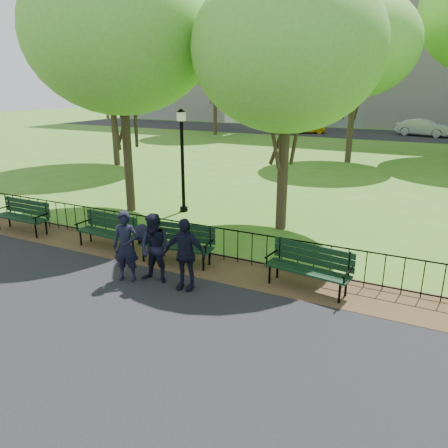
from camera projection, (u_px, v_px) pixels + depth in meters
The scene contains 21 objects.
ground at pixel (162, 286), 10.13m from camera, with size 120.00×120.00×0.00m, color #456B1C.
asphalt_path at pixel (46, 366), 7.24m from camera, with size 60.00×9.20×0.01m, color black.
dirt_strip at pixel (195, 262), 11.40m from camera, with size 60.00×1.60×0.01m, color #3C2C18.
far_street at pixel (379, 135), 39.91m from camera, with size 70.00×9.00×0.01m, color black.
iron_fence at pixel (204, 239), 11.68m from camera, with size 24.06×0.06×1.00m.
apartment_west at pixel (227, 14), 56.35m from camera, with size 22.00×15.00×26.00m, color silver.
park_bench_main at pixel (162, 237), 11.29m from camera, with size 2.12×0.81×1.11m.
park_bench_left_a at pixel (108, 227), 12.29m from camera, with size 1.90×0.68×1.06m.
park_bench_left_b at pixel (23, 212), 13.64m from camera, with size 1.94×0.61×1.10m.
park_bench_right_a at pixel (310, 263), 9.80m from camera, with size 2.00×0.86×1.10m.
lamppost at pixel (182, 157), 15.41m from camera, with size 0.33×0.33×3.66m.
tree_near_w at pixel (119, 32), 14.29m from camera, with size 6.27×6.27×8.73m.
tree_near_e at pixel (288, 50), 12.49m from camera, with size 5.58×5.58×7.78m.
tree_mid_w at pixel (107, 34), 23.01m from camera, with size 7.17×7.17×9.99m.
tree_far_c at pixel (358, 45), 24.01m from camera, with size 6.72×6.72×9.37m.
tree_far_w at pixel (215, 50), 37.73m from camera, with size 7.44×7.44×10.37m.
person_left at pixel (126, 246), 10.15m from camera, with size 0.62×0.40×1.69m, color black.
person_mid at pixel (155, 249), 10.07m from camera, with size 0.80×0.42×1.65m, color black.
person_right at pixel (185, 254), 9.74m from camera, with size 0.98×0.40×1.67m, color black.
taxi at pixel (305, 126), 40.86m from camera, with size 1.58×3.94×1.34m, color yellow.
sedan_silver at pixel (424, 127), 38.44m from camera, with size 1.60×4.58×1.51m, color #93959A.
Camera 1 is at (5.40, -7.59, 4.48)m, focal length 35.00 mm.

